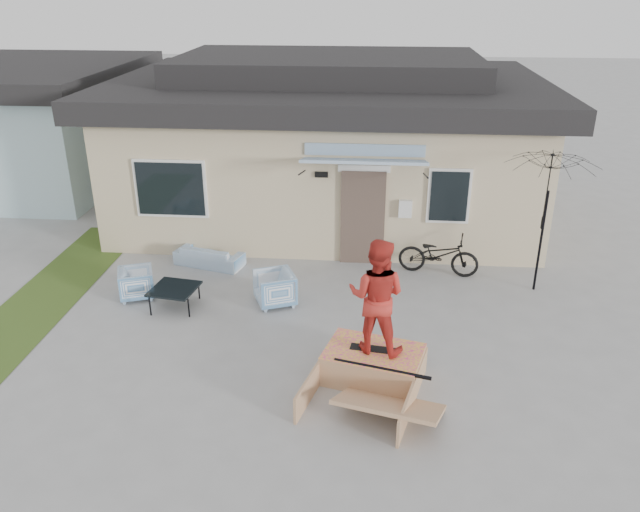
# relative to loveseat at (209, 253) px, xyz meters

# --- Properties ---
(ground) EXTENTS (90.00, 90.00, 0.00)m
(ground) POSITION_rel_loveseat_xyz_m (2.34, -4.04, -0.29)
(ground) COLOR gray
(ground) RESTS_ON ground
(grass_strip) EXTENTS (1.40, 8.00, 0.01)m
(grass_strip) POSITION_rel_loveseat_xyz_m (-2.86, -2.04, -0.29)
(grass_strip) COLOR #344E1C
(grass_strip) RESTS_ON ground
(house) EXTENTS (10.80, 8.49, 4.10)m
(house) POSITION_rel_loveseat_xyz_m (2.34, 3.95, 1.65)
(house) COLOR #C7B28A
(house) RESTS_ON ground
(loveseat) EXTENTS (1.57, 0.84, 0.59)m
(loveseat) POSITION_rel_loveseat_xyz_m (0.00, 0.00, 0.00)
(loveseat) COLOR teal
(loveseat) RESTS_ON ground
(armchair_left) EXTENTS (0.80, 0.82, 0.67)m
(armchair_left) POSITION_rel_loveseat_xyz_m (-1.05, -1.62, 0.04)
(armchair_left) COLOR teal
(armchair_left) RESTS_ON ground
(armchair_right) EXTENTS (0.89, 0.91, 0.73)m
(armchair_right) POSITION_rel_loveseat_xyz_m (1.71, -1.67, 0.07)
(armchair_right) COLOR teal
(armchair_right) RESTS_ON ground
(coffee_table) EXTENTS (0.94, 0.94, 0.41)m
(coffee_table) POSITION_rel_loveseat_xyz_m (-0.18, -1.96, -0.09)
(coffee_table) COLOR black
(coffee_table) RESTS_ON ground
(bicycle) EXTENTS (1.77, 0.90, 1.08)m
(bicycle) POSITION_rel_loveseat_xyz_m (4.97, -0.02, 0.25)
(bicycle) COLOR black
(bicycle) RESTS_ON ground
(patio_umbrella) EXTENTS (2.03, 1.93, 2.20)m
(patio_umbrella) POSITION_rel_loveseat_xyz_m (6.87, -0.61, 1.45)
(patio_umbrella) COLOR black
(patio_umbrella) RESTS_ON ground
(skate_ramp) EXTENTS (1.93, 2.29, 0.49)m
(skate_ramp) POSITION_rel_loveseat_xyz_m (3.63, -4.01, -0.05)
(skate_ramp) COLOR tan
(skate_ramp) RESTS_ON ground
(skateboard) EXTENTS (0.78, 0.29, 0.05)m
(skateboard) POSITION_rel_loveseat_xyz_m (3.64, -3.96, 0.22)
(skateboard) COLOR black
(skateboard) RESTS_ON skate_ramp
(skater) EXTENTS (1.04, 0.89, 1.84)m
(skater) POSITION_rel_loveseat_xyz_m (3.64, -3.96, 1.17)
(skater) COLOR red
(skater) RESTS_ON skateboard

